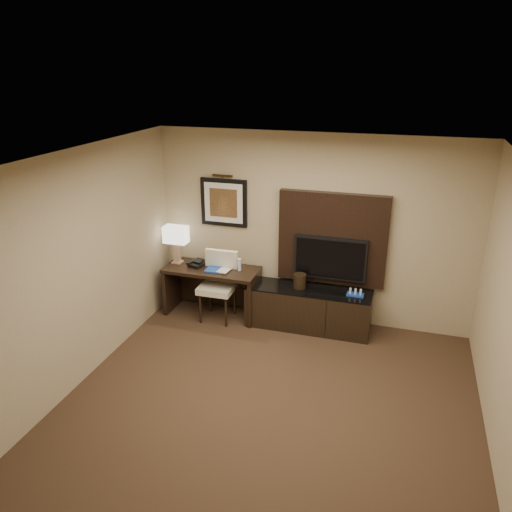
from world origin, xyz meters
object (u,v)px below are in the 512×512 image
at_px(ice_bucket, 300,281).
at_px(minibar_tray, 355,293).
at_px(table_lamp, 176,243).
at_px(desk_phone, 196,263).
at_px(desk_chair, 217,287).
at_px(desk, 212,291).
at_px(water_bottle, 239,265).
at_px(credenza, 308,308).
at_px(tv, 330,258).

relative_size(ice_bucket, minibar_tray, 0.87).
distance_m(table_lamp, minibar_tray, 2.69).
height_order(desk_phone, minibar_tray, desk_phone).
relative_size(desk_chair, ice_bucket, 5.11).
distance_m(desk, water_bottle, 0.62).
bearing_deg(credenza, desk_phone, 179.79).
distance_m(credenza, tv, 0.78).
bearing_deg(desk_chair, tv, 10.50).
height_order(desk, tv, tv).
distance_m(desk, minibar_tray, 2.11).
bearing_deg(desk, credenza, 0.30).
distance_m(credenza, minibar_tray, 0.73).
bearing_deg(desk_chair, table_lamp, 164.63).
height_order(credenza, desk_chair, desk_chair).
height_order(desk, water_bottle, water_bottle).
distance_m(credenza, desk_chair, 1.34).
relative_size(desk_chair, minibar_tray, 4.46).
height_order(desk_chair, water_bottle, desk_chair).
bearing_deg(tv, desk_chair, -168.61).
relative_size(desk_phone, ice_bucket, 0.97).
bearing_deg(minibar_tray, tv, 153.08).
bearing_deg(water_bottle, ice_bucket, -1.55).
bearing_deg(table_lamp, desk, -5.65).
relative_size(tv, desk_chair, 0.98).
distance_m(tv, table_lamp, 2.27).
distance_m(tv, ice_bucket, 0.53).
distance_m(desk, table_lamp, 0.89).
xyz_separation_m(desk_chair, ice_bucket, (1.18, 0.14, 0.19)).
distance_m(desk, ice_bucket, 1.35).
bearing_deg(ice_bucket, tv, 24.10).
height_order(desk_phone, water_bottle, water_bottle).
height_order(tv, desk_phone, tv).
relative_size(desk, desk_chair, 1.35).
height_order(table_lamp, desk_phone, table_lamp).
xyz_separation_m(desk_chair, minibar_tray, (1.96, 0.11, 0.13)).
bearing_deg(desk, desk_phone, -178.67).
xyz_separation_m(desk, water_bottle, (0.41, 0.04, 0.46)).
bearing_deg(tv, ice_bucket, -155.90).
relative_size(desk, tv, 1.38).
height_order(credenza, water_bottle, water_bottle).
relative_size(credenza, ice_bucket, 8.72).
bearing_deg(water_bottle, desk_chair, -149.30).
bearing_deg(desk_phone, water_bottle, 21.61).
bearing_deg(desk_phone, ice_bucket, 18.28).
bearing_deg(ice_bucket, credenza, -7.90).
relative_size(table_lamp, desk_phone, 3.15).
bearing_deg(water_bottle, table_lamp, 179.24).
height_order(credenza, minibar_tray, minibar_tray).
distance_m(desk_phone, minibar_tray, 2.33).
bearing_deg(desk, water_bottle, 6.30).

